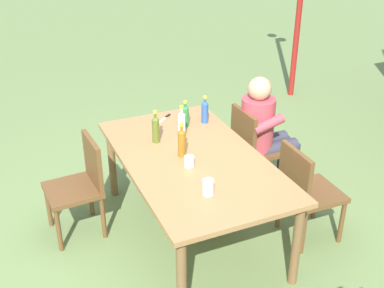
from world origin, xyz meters
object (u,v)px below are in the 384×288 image
Objects in this scene: person_in_white_shirt at (264,128)px; table_knife at (164,118)px; bottle_green at (185,115)px; dining_table at (192,165)px; chair_far_right at (305,189)px; cup_glass at (208,187)px; bottle_blue at (205,111)px; bottle_olive at (156,129)px; chair_far_left at (253,145)px; bottle_amber at (182,142)px; cup_white at (189,161)px; bottle_clear at (182,124)px; chair_near_left at (81,182)px.

table_knife is (-0.36, -0.89, 0.11)m from person_in_white_shirt.
dining_table is at bearing -17.83° from bottle_green.
cup_glass is at bearing -83.11° from chair_far_right.
person_in_white_shirt is 0.62m from bottle_blue.
dining_table is 6.51× the size of bottle_olive.
chair_far_right is at bearing 24.91° from bottle_blue.
person_in_white_shirt reaches higher than cup_glass.
bottle_green is at bearing 27.91° from table_knife.
bottle_amber is (0.37, -0.90, 0.40)m from chair_far_left.
bottle_amber is 1.47× the size of table_knife.
bottle_olive reaches higher than cup_white.
cup_white is 0.42× the size of table_knife.
chair_far_left is 2.94× the size of bottle_clear.
chair_far_left is at bearing 94.14° from bottle_clear.
bottle_green is at bearing 165.03° from cup_glass.
bottle_amber is at bearing -117.80° from chair_far_right.
bottle_olive is (0.06, 0.67, 0.40)m from chair_near_left.
bottle_green is at bearing 97.42° from chair_near_left.
bottle_amber is 0.34m from bottle_olive.
bottle_clear is at bearing 169.92° from dining_table.
bottle_amber reaches higher than bottle_olive.
chair_far_right is at bearing 62.93° from chair_near_left.
cup_glass is (0.59, -0.05, -0.07)m from bottle_amber.
bottle_olive is 2.50× the size of cup_glass.
chair_far_left is 3.33× the size of bottle_blue.
bottle_blue is (-0.14, -0.46, 0.39)m from chair_far_left.
chair_far_right is at bearing 63.13° from dining_table.
bottle_amber reaches higher than bottle_green.
chair_near_left is at bearing -143.29° from cup_glass.
bottle_clear is (-0.37, 0.07, 0.20)m from dining_table.
bottle_clear reaches higher than bottle_green.
bottle_clear is at bearing 86.08° from chair_near_left.
cup_white is (0.55, -1.02, 0.15)m from person_in_white_shirt.
cup_white is (0.69, -0.46, -0.07)m from bottle_blue.
person_in_white_shirt is 0.81m from bottle_green.
bottle_clear reaches higher than chair_far_left.
bottle_blue is 2.24× the size of cup_glass.
bottle_olive is (-0.32, -0.11, -0.00)m from bottle_amber.
bottle_green is (-0.99, -0.66, 0.38)m from chair_far_right.
chair_far_left is 2.98× the size of bottle_olive.
chair_far_right is 2.96× the size of bottle_amber.
bottle_blue is (-0.57, 0.38, 0.19)m from dining_table.
cup_glass is (0.54, -0.11, 0.13)m from dining_table.
chair_far_left is 1.00× the size of chair_far_right.
bottle_clear is 0.52m from cup_white.
bottle_green is 0.85× the size of bottle_olive.
chair_far_right reaches higher than cup_white.
bottle_blue is at bearing 155.99° from cup_glass.
chair_far_left is 1.68m from chair_near_left.
chair_far_left is 1.09m from bottle_olive.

